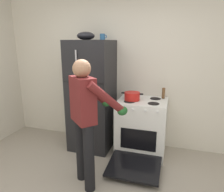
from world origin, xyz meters
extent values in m
cube|color=silver|center=(0.00, 1.95, 1.35)|extent=(6.00, 0.10, 2.70)
cube|color=black|center=(-0.42, 1.57, 0.91)|extent=(0.68, 0.68, 1.81)
cube|color=black|center=(-0.42, 1.23, 1.20)|extent=(0.67, 0.01, 0.01)
cylinder|color=#B7B7BC|center=(-0.50, 1.20, 0.60)|extent=(0.02, 0.02, 0.66)
cylinder|color=#B7B7BC|center=(-0.50, 1.20, 1.51)|extent=(0.02, 0.02, 0.34)
cube|color=blue|center=(-0.59, 1.22, 0.94)|extent=(0.04, 0.01, 0.06)
cube|color=orange|center=(-0.52, 1.22, 0.55)|extent=(0.04, 0.01, 0.06)
cube|color=green|center=(-0.62, 1.22, 0.83)|extent=(0.04, 0.01, 0.06)
cube|color=yellow|center=(-0.41, 1.22, 0.94)|extent=(0.04, 0.01, 0.06)
cube|color=white|center=(0.44, 1.57, 0.45)|extent=(0.76, 0.64, 0.90)
cube|color=black|center=(0.44, 1.25, 0.38)|extent=(0.53, 0.01, 0.32)
cylinder|color=black|center=(0.26, 1.43, 0.90)|extent=(0.17, 0.17, 0.01)
cylinder|color=black|center=(0.62, 1.43, 0.90)|extent=(0.17, 0.17, 0.01)
cylinder|color=black|center=(0.26, 1.71, 0.90)|extent=(0.17, 0.17, 0.01)
cylinder|color=black|center=(0.62, 1.71, 0.90)|extent=(0.17, 0.17, 0.01)
cylinder|color=silver|center=(0.18, 1.23, 0.84)|extent=(0.04, 0.03, 0.04)
cylinder|color=silver|center=(0.35, 1.23, 0.84)|extent=(0.04, 0.03, 0.04)
cylinder|color=silver|center=(0.53, 1.23, 0.84)|extent=(0.04, 0.03, 0.04)
cylinder|color=silver|center=(0.70, 1.23, 0.84)|extent=(0.04, 0.03, 0.04)
cube|color=black|center=(0.44, 0.96, 0.11)|extent=(0.72, 0.58, 0.09)
cylinder|color=black|center=(-0.21, 0.67, 0.43)|extent=(0.13, 0.13, 0.86)
cylinder|color=black|center=(-0.02, 0.49, 0.43)|extent=(0.13, 0.13, 0.86)
cube|color=maroon|center=(-0.12, 0.58, 1.13)|extent=(0.40, 0.39, 0.54)
sphere|color=#A37556|center=(-0.12, 0.58, 1.49)|extent=(0.21, 0.21, 0.21)
sphere|color=#464646|center=(-0.12, 0.58, 1.46)|extent=(0.15, 0.15, 0.15)
cylinder|color=maroon|center=(-0.12, 0.87, 1.17)|extent=(0.39, 0.41, 0.44)
cylinder|color=maroon|center=(0.17, 0.59, 1.17)|extent=(0.39, 0.41, 0.44)
ellipsoid|color=#1E5123|center=(0.02, 1.02, 0.98)|extent=(0.12, 0.18, 0.10)
ellipsoid|color=#1E5123|center=(0.32, 0.75, 0.98)|extent=(0.12, 0.18, 0.10)
cylinder|color=red|center=(0.28, 1.52, 0.97)|extent=(0.24, 0.24, 0.12)
cube|color=black|center=(0.13, 1.52, 1.01)|extent=(0.05, 0.03, 0.02)
cube|color=black|center=(0.42, 1.52, 1.01)|extent=(0.05, 0.03, 0.02)
cylinder|color=#2D6093|center=(-0.24, 1.62, 1.86)|extent=(0.08, 0.08, 0.10)
torus|color=#2D6093|center=(-0.19, 1.62, 1.87)|extent=(0.06, 0.01, 0.06)
cylinder|color=brown|center=(0.74, 1.77, 0.99)|extent=(0.05, 0.05, 0.17)
ellipsoid|color=black|center=(-0.50, 1.57, 1.88)|extent=(0.28, 0.28, 0.13)
camera|label=1|loc=(0.88, -1.52, 1.78)|focal=32.86mm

